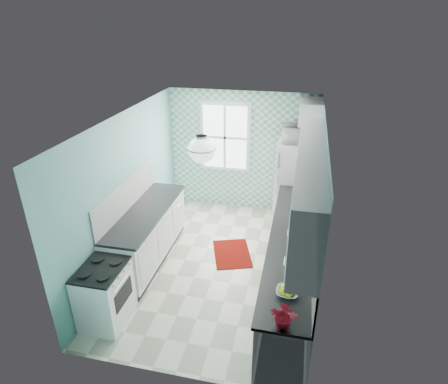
% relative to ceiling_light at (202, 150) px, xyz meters
% --- Properties ---
extents(floor, '(3.00, 4.40, 0.02)m').
position_rel_ceiling_light_xyz_m(floor, '(0.00, 0.80, -2.33)').
color(floor, '#EEE5CC').
rests_on(floor, ground).
extents(ceiling, '(3.00, 4.40, 0.02)m').
position_rel_ceiling_light_xyz_m(ceiling, '(0.00, 0.80, 0.19)').
color(ceiling, white).
rests_on(ceiling, wall_back).
extents(wall_back, '(3.00, 0.02, 2.50)m').
position_rel_ceiling_light_xyz_m(wall_back, '(0.00, 3.01, -1.07)').
color(wall_back, '#62A7A2').
rests_on(wall_back, floor).
extents(wall_front, '(3.00, 0.02, 2.50)m').
position_rel_ceiling_light_xyz_m(wall_front, '(0.00, -1.41, -1.07)').
color(wall_front, '#62A7A2').
rests_on(wall_front, floor).
extents(wall_left, '(0.02, 4.40, 2.50)m').
position_rel_ceiling_light_xyz_m(wall_left, '(-1.51, 0.80, -1.07)').
color(wall_left, '#62A7A2').
rests_on(wall_left, floor).
extents(wall_right, '(0.02, 4.40, 2.50)m').
position_rel_ceiling_light_xyz_m(wall_right, '(1.51, 0.80, -1.07)').
color(wall_right, '#62A7A2').
rests_on(wall_right, floor).
extents(accent_wall, '(3.00, 0.01, 2.50)m').
position_rel_ceiling_light_xyz_m(accent_wall, '(0.00, 2.99, -1.07)').
color(accent_wall, '#5CBA98').
rests_on(accent_wall, wall_back).
extents(window, '(1.04, 0.05, 1.44)m').
position_rel_ceiling_light_xyz_m(window, '(-0.35, 2.96, -0.77)').
color(window, white).
rests_on(window, wall_back).
extents(backsplash_right, '(0.02, 3.60, 0.51)m').
position_rel_ceiling_light_xyz_m(backsplash_right, '(1.49, 0.40, -1.13)').
color(backsplash_right, white).
rests_on(backsplash_right, wall_right).
extents(backsplash_left, '(0.02, 2.15, 0.51)m').
position_rel_ceiling_light_xyz_m(backsplash_left, '(-1.49, 0.73, -1.13)').
color(backsplash_left, white).
rests_on(backsplash_left, wall_left).
extents(upper_cabinets_right, '(0.33, 3.20, 0.90)m').
position_rel_ceiling_light_xyz_m(upper_cabinets_right, '(1.33, 0.20, -0.42)').
color(upper_cabinets_right, white).
rests_on(upper_cabinets_right, wall_right).
extents(upper_cabinet_fridge, '(0.40, 0.74, 0.40)m').
position_rel_ceiling_light_xyz_m(upper_cabinet_fridge, '(1.30, 2.63, -0.07)').
color(upper_cabinet_fridge, white).
rests_on(upper_cabinet_fridge, wall_right).
extents(ceiling_light, '(0.34, 0.34, 0.35)m').
position_rel_ceiling_light_xyz_m(ceiling_light, '(0.00, 0.00, 0.00)').
color(ceiling_light, silver).
rests_on(ceiling_light, ceiling).
extents(base_cabinets_right, '(0.60, 3.60, 0.90)m').
position_rel_ceiling_light_xyz_m(base_cabinets_right, '(1.20, 0.40, -1.87)').
color(base_cabinets_right, white).
rests_on(base_cabinets_right, floor).
extents(countertop_right, '(0.63, 3.60, 0.04)m').
position_rel_ceiling_light_xyz_m(countertop_right, '(1.19, 0.40, -1.40)').
color(countertop_right, black).
rests_on(countertop_right, base_cabinets_right).
extents(base_cabinets_left, '(0.60, 2.15, 0.90)m').
position_rel_ceiling_light_xyz_m(base_cabinets_left, '(-1.20, 0.73, -1.87)').
color(base_cabinets_left, white).
rests_on(base_cabinets_left, floor).
extents(countertop_left, '(0.63, 2.15, 0.04)m').
position_rel_ceiling_light_xyz_m(countertop_left, '(-1.19, 0.73, -1.40)').
color(countertop_left, black).
rests_on(countertop_left, base_cabinets_left).
extents(fridge, '(0.72, 0.72, 1.66)m').
position_rel_ceiling_light_xyz_m(fridge, '(1.11, 2.59, -1.49)').
color(fridge, white).
rests_on(fridge, floor).
extents(stove, '(0.56, 0.70, 0.84)m').
position_rel_ceiling_light_xyz_m(stove, '(-1.20, -0.74, -1.88)').
color(stove, silver).
rests_on(stove, floor).
extents(sink, '(0.49, 0.41, 0.53)m').
position_rel_ceiling_light_xyz_m(sink, '(1.20, 1.53, -1.39)').
color(sink, silver).
rests_on(sink, countertop_right).
extents(rug, '(0.86, 1.03, 0.01)m').
position_rel_ceiling_light_xyz_m(rug, '(0.17, 1.15, -2.32)').
color(rug, maroon).
rests_on(rug, floor).
extents(dish_towel, '(0.07, 0.27, 0.40)m').
position_rel_ceiling_light_xyz_m(dish_towel, '(0.89, 1.16, -1.84)').
color(dish_towel, teal).
rests_on(dish_towel, base_cabinets_right).
extents(fruit_bowl, '(0.27, 0.27, 0.06)m').
position_rel_ceiling_light_xyz_m(fruit_bowl, '(1.20, -0.81, -1.35)').
color(fruit_bowl, silver).
rests_on(fruit_bowl, countertop_right).
extents(potted_plant, '(0.33, 0.30, 0.31)m').
position_rel_ceiling_light_xyz_m(potted_plant, '(1.20, -1.32, -1.23)').
color(potted_plant, red).
rests_on(potted_plant, countertop_right).
extents(soap_bottle, '(0.11, 0.11, 0.18)m').
position_rel_ceiling_light_xyz_m(soap_bottle, '(1.25, 1.56, -1.29)').
color(soap_bottle, '#8BA2B1').
rests_on(soap_bottle, countertop_right).
extents(microwave, '(0.58, 0.39, 0.32)m').
position_rel_ceiling_light_xyz_m(microwave, '(1.11, 2.59, -0.50)').
color(microwave, white).
rests_on(microwave, fridge).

